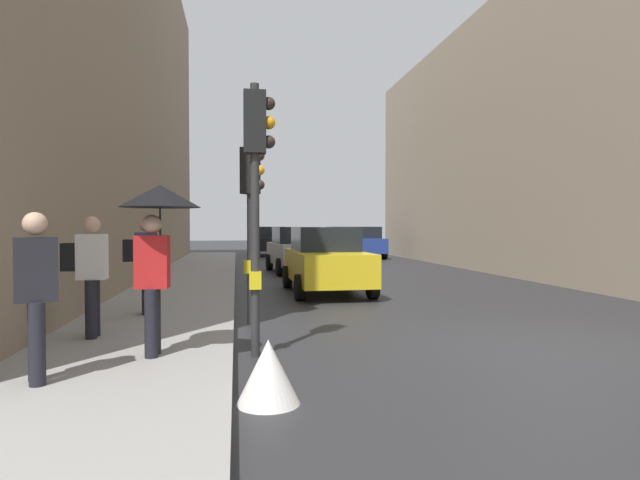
{
  "coord_description": "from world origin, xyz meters",
  "views": [
    {
      "loc": [
        -4.69,
        -7.24,
        1.78
      ],
      "look_at": [
        -2.25,
        8.13,
        1.38
      ],
      "focal_mm": 29.66,
      "sensor_mm": 36.0,
      "label": 1
    }
  ],
  "objects_px": {
    "car_green_estate": "(339,239)",
    "pedestrian_in_dark_coat": "(36,290)",
    "car_silver_hatchback": "(297,250)",
    "pedestrian_with_umbrella": "(158,222)",
    "pedestrian_with_grey_backpack": "(144,260)",
    "pedestrian_with_black_backpack": "(89,269)",
    "car_blue_van": "(362,242)",
    "traffic_light_near_right": "(251,199)",
    "car_dark_suv": "(272,241)",
    "car_yellow_taxi": "(326,260)",
    "warning_sign_triangle": "(268,372)",
    "traffic_light_near_left": "(257,169)"
  },
  "relations": [
    {
      "from": "car_dark_suv",
      "to": "pedestrian_with_umbrella",
      "type": "xyz_separation_m",
      "value": [
        -3.17,
        -25.98,
        0.96
      ]
    },
    {
      "from": "warning_sign_triangle",
      "to": "car_dark_suv",
      "type": "bearing_deg",
      "value": 86.08
    },
    {
      "from": "pedestrian_with_grey_backpack",
      "to": "pedestrian_in_dark_coat",
      "type": "xyz_separation_m",
      "value": [
        -0.35,
        -4.32,
        -0.03
      ]
    },
    {
      "from": "pedestrian_with_umbrella",
      "to": "warning_sign_triangle",
      "type": "distance_m",
      "value": 2.52
    },
    {
      "from": "car_yellow_taxi",
      "to": "pedestrian_with_umbrella",
      "type": "distance_m",
      "value": 7.93
    },
    {
      "from": "car_dark_suv",
      "to": "warning_sign_triangle",
      "type": "relative_size",
      "value": 6.65
    },
    {
      "from": "car_silver_hatchback",
      "to": "pedestrian_in_dark_coat",
      "type": "relative_size",
      "value": 2.44
    },
    {
      "from": "traffic_light_near_left",
      "to": "car_dark_suv",
      "type": "xyz_separation_m",
      "value": [
        1.92,
        25.57,
        -1.68
      ]
    },
    {
      "from": "car_dark_suv",
      "to": "pedestrian_with_grey_backpack",
      "type": "relative_size",
      "value": 2.44
    },
    {
      "from": "car_silver_hatchback",
      "to": "warning_sign_triangle",
      "type": "bearing_deg",
      "value": -97.6
    },
    {
      "from": "car_yellow_taxi",
      "to": "pedestrian_with_black_backpack",
      "type": "bearing_deg",
      "value": -127.56
    },
    {
      "from": "car_silver_hatchback",
      "to": "pedestrian_with_umbrella",
      "type": "relative_size",
      "value": 2.02
    },
    {
      "from": "car_silver_hatchback",
      "to": "pedestrian_with_black_backpack",
      "type": "bearing_deg",
      "value": -109.91
    },
    {
      "from": "car_green_estate",
      "to": "pedestrian_with_umbrella",
      "type": "distance_m",
      "value": 31.19
    },
    {
      "from": "pedestrian_with_grey_backpack",
      "to": "warning_sign_triangle",
      "type": "xyz_separation_m",
      "value": [
        2.01,
        -4.86,
        -0.84
      ]
    },
    {
      "from": "car_silver_hatchback",
      "to": "car_green_estate",
      "type": "distance_m",
      "value": 17.22
    },
    {
      "from": "car_green_estate",
      "to": "pedestrian_in_dark_coat",
      "type": "height_order",
      "value": "pedestrian_in_dark_coat"
    },
    {
      "from": "traffic_light_near_right",
      "to": "car_green_estate",
      "type": "relative_size",
      "value": 0.78
    },
    {
      "from": "car_green_estate",
      "to": "pedestrian_with_black_backpack",
      "type": "xyz_separation_m",
      "value": [
        -9.34,
        -28.8,
        0.29
      ]
    },
    {
      "from": "car_green_estate",
      "to": "pedestrian_in_dark_coat",
      "type": "distance_m",
      "value": 32.44
    },
    {
      "from": "traffic_light_near_right",
      "to": "car_yellow_taxi",
      "type": "height_order",
      "value": "traffic_light_near_right"
    },
    {
      "from": "traffic_light_near_right",
      "to": "car_silver_hatchback",
      "type": "relative_size",
      "value": 0.76
    },
    {
      "from": "pedestrian_in_dark_coat",
      "to": "warning_sign_triangle",
      "type": "bearing_deg",
      "value": -12.99
    },
    {
      "from": "car_silver_hatchback",
      "to": "pedestrian_with_black_backpack",
      "type": "relative_size",
      "value": 2.44
    },
    {
      "from": "traffic_light_near_right",
      "to": "car_blue_van",
      "type": "distance_m",
      "value": 20.58
    },
    {
      "from": "car_green_estate",
      "to": "car_blue_van",
      "type": "bearing_deg",
      "value": -91.4
    },
    {
      "from": "car_blue_van",
      "to": "pedestrian_in_dark_coat",
      "type": "xyz_separation_m",
      "value": [
        -9.07,
        -23.2,
        0.25
      ]
    },
    {
      "from": "pedestrian_with_umbrella",
      "to": "pedestrian_with_grey_backpack",
      "type": "distance_m",
      "value": 3.45
    },
    {
      "from": "warning_sign_triangle",
      "to": "car_silver_hatchback",
      "type": "bearing_deg",
      "value": 82.4
    },
    {
      "from": "car_blue_van",
      "to": "warning_sign_triangle",
      "type": "bearing_deg",
      "value": -105.79
    },
    {
      "from": "car_yellow_taxi",
      "to": "car_dark_suv",
      "type": "relative_size",
      "value": 0.98
    },
    {
      "from": "car_green_estate",
      "to": "warning_sign_triangle",
      "type": "xyz_separation_m",
      "value": [
        -6.91,
        -31.64,
        -0.55
      ]
    },
    {
      "from": "car_blue_van",
      "to": "traffic_light_near_left",
      "type": "bearing_deg",
      "value": -107.21
    },
    {
      "from": "car_dark_suv",
      "to": "pedestrian_with_grey_backpack",
      "type": "xyz_separation_m",
      "value": [
        -3.9,
        -22.67,
        0.29
      ]
    },
    {
      "from": "car_blue_van",
      "to": "pedestrian_with_black_backpack",
      "type": "xyz_separation_m",
      "value": [
        -9.15,
        -20.92,
        0.29
      ]
    },
    {
      "from": "car_yellow_taxi",
      "to": "car_dark_suv",
      "type": "height_order",
      "value": "same"
    },
    {
      "from": "car_yellow_taxi",
      "to": "pedestrian_with_grey_backpack",
      "type": "xyz_separation_m",
      "value": [
        -4.07,
        -3.82,
        0.29
      ]
    },
    {
      "from": "traffic_light_near_right",
      "to": "car_silver_hatchback",
      "type": "height_order",
      "value": "traffic_light_near_right"
    },
    {
      "from": "car_blue_van",
      "to": "car_silver_hatchback",
      "type": "distance_m",
      "value": 9.82
    },
    {
      "from": "pedestrian_with_black_backpack",
      "to": "pedestrian_with_grey_backpack",
      "type": "xyz_separation_m",
      "value": [
        0.43,
        2.03,
        0.0
      ]
    },
    {
      "from": "traffic_light_near_left",
      "to": "car_dark_suv",
      "type": "relative_size",
      "value": 0.86
    },
    {
      "from": "traffic_light_near_right",
      "to": "car_green_estate",
      "type": "distance_m",
      "value": 28.18
    },
    {
      "from": "pedestrian_with_umbrella",
      "to": "pedestrian_with_grey_backpack",
      "type": "height_order",
      "value": "pedestrian_with_umbrella"
    },
    {
      "from": "pedestrian_with_grey_backpack",
      "to": "pedestrian_with_umbrella",
      "type": "bearing_deg",
      "value": -77.6
    },
    {
      "from": "traffic_light_near_right",
      "to": "car_dark_suv",
      "type": "distance_m",
      "value": 23.29
    },
    {
      "from": "car_dark_suv",
      "to": "warning_sign_triangle",
      "type": "distance_m",
      "value": 27.6
    },
    {
      "from": "car_blue_van",
      "to": "pedestrian_with_umbrella",
      "type": "xyz_separation_m",
      "value": [
        -7.99,
        -22.19,
        0.96
      ]
    },
    {
      "from": "car_dark_suv",
      "to": "car_green_estate",
      "type": "distance_m",
      "value": 6.48
    },
    {
      "from": "traffic_light_near_right",
      "to": "pedestrian_in_dark_coat",
      "type": "height_order",
      "value": "traffic_light_near_right"
    },
    {
      "from": "car_blue_van",
      "to": "car_yellow_taxi",
      "type": "height_order",
      "value": "same"
    }
  ]
}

